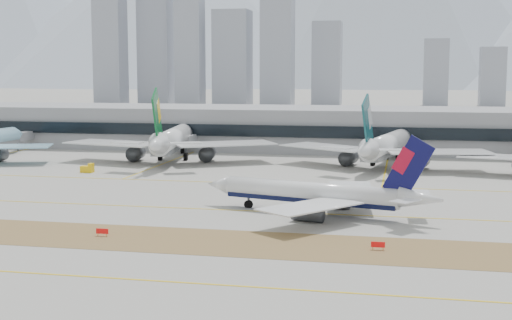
% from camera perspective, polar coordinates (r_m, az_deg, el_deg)
% --- Properties ---
extents(ground, '(3000.00, 3000.00, 0.00)m').
position_cam_1_polar(ground, '(151.43, -3.90, -3.58)').
color(ground, '#99978F').
rests_on(ground, ground).
extents(apron_markings, '(360.00, 122.22, 0.06)m').
position_cam_1_polar(apron_markings, '(101.90, -12.23, -8.99)').
color(apron_markings, olive).
rests_on(apron_markings, ground).
extents(taxiing_airliner, '(48.92, 41.75, 16.72)m').
position_cam_1_polar(taxiing_airliner, '(140.49, 5.03, -2.75)').
color(taxiing_airliner, white).
rests_on(taxiing_airliner, ground).
extents(widebody_eva, '(66.50, 65.69, 23.96)m').
position_cam_1_polar(widebody_eva, '(225.91, -6.73, 1.55)').
color(widebody_eva, white).
rests_on(widebody_eva, ground).
extents(widebody_cathay, '(62.21, 61.70, 22.57)m').
position_cam_1_polar(widebody_cathay, '(213.56, 10.29, 1.06)').
color(widebody_cathay, white).
rests_on(widebody_cathay, ground).
extents(terminal, '(280.00, 43.10, 15.00)m').
position_cam_1_polar(terminal, '(262.01, 2.89, 2.59)').
color(terminal, gray).
rests_on(terminal, ground).
extents(hold_sign_left, '(2.20, 0.15, 1.35)m').
position_cam_1_polar(hold_sign_left, '(124.95, -12.20, -5.60)').
color(hold_sign_left, red).
rests_on(hold_sign_left, ground).
extents(hold_sign_right, '(2.20, 0.15, 1.35)m').
position_cam_1_polar(hold_sign_right, '(114.53, 9.74, -6.70)').
color(hold_sign_right, red).
rests_on(hold_sign_right, ground).
extents(gse_b, '(3.55, 2.00, 2.60)m').
position_cam_1_polar(gse_b, '(204.27, -13.32, -0.68)').
color(gse_b, yellow).
rests_on(gse_b, ground).
extents(city_skyline, '(342.00, 49.80, 140.00)m').
position_cam_1_polar(city_skyline, '(614.93, -2.09, 9.11)').
color(city_skyline, '#8E93A2').
rests_on(city_skyline, ground).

